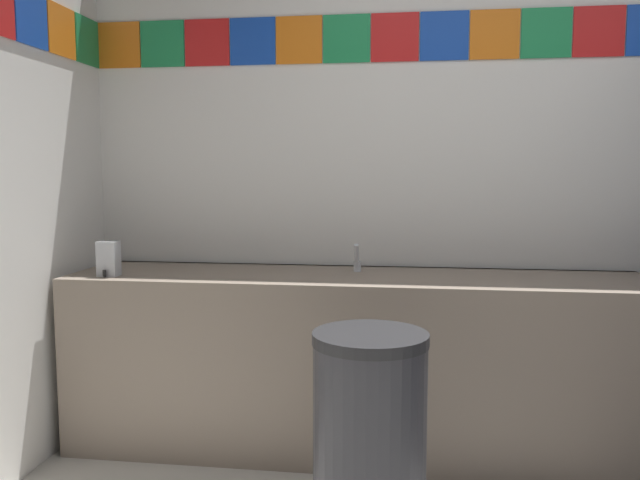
# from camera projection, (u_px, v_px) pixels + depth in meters

# --- Properties ---
(wall_back) EXTENTS (4.25, 0.09, 2.67)m
(wall_back) POSITION_uv_depth(u_px,v_px,m) (515.00, 164.00, 3.13)
(wall_back) COLOR white
(wall_back) RESTS_ON ground_plane
(vanity_counter) EXTENTS (2.65, 0.60, 0.83)m
(vanity_counter) POSITION_uv_depth(u_px,v_px,m) (355.00, 361.00, 3.00)
(vanity_counter) COLOR gray
(vanity_counter) RESTS_ON ground_plane
(faucet_center) EXTENTS (0.04, 0.10, 0.14)m
(faucet_center) POSITION_uv_depth(u_px,v_px,m) (357.00, 261.00, 3.03)
(faucet_center) COLOR silver
(faucet_center) RESTS_ON vanity_counter
(soap_dispenser) EXTENTS (0.09, 0.09, 0.16)m
(soap_dispenser) POSITION_uv_depth(u_px,v_px,m) (109.00, 259.00, 2.92)
(soap_dispenser) COLOR #B7BABF
(soap_dispenser) RESTS_ON vanity_counter
(trash_bin) EXTENTS (0.40, 0.40, 0.76)m
(trash_bin) POSITION_uv_depth(u_px,v_px,m) (370.00, 440.00, 2.20)
(trash_bin) COLOR #333338
(trash_bin) RESTS_ON ground_plane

